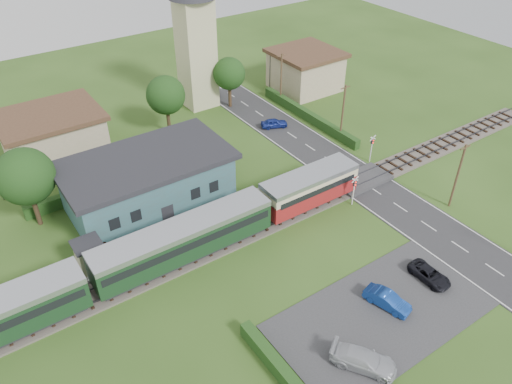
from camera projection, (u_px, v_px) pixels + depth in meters
ground at (299, 225)px, 46.92m from camera, size 120.00×120.00×0.00m
railway_track at (286, 214)px, 48.19m from camera, size 76.00×3.20×0.49m
road at (375, 190)px, 51.48m from camera, size 6.00×70.00×0.05m
car_park at (381, 315)px, 38.18m from camera, size 17.00×9.00×0.08m
crossing_deck at (361, 180)px, 52.70m from camera, size 6.20×3.40×0.45m
platform at (178, 233)px, 45.69m from camera, size 30.00×3.00×0.45m
equipment_hut at (89, 255)px, 41.14m from camera, size 2.30×2.30×2.55m
station_building at (148, 181)px, 48.12m from camera, size 16.00×9.00×5.30m
train at (149, 254)px, 40.56m from camera, size 43.20×2.90×3.40m
church_tower at (195, 29)px, 61.96m from camera, size 6.00×6.00×17.60m
house_west at (53, 136)px, 55.15m from camera, size 10.80×8.80×5.50m
house_east at (305, 70)px, 70.50m from camera, size 8.80×8.80×5.50m
hedge_carpark at (282, 372)px, 33.50m from camera, size 0.80×9.00×1.20m
hedge_roadside at (308, 116)px, 63.77m from camera, size 0.80×18.00×1.20m
hedge_station at (133, 177)px, 52.34m from camera, size 22.00×0.80×1.30m
tree_a at (25, 177)px, 43.99m from camera, size 5.20×5.20×8.00m
tree_b at (166, 95)px, 58.46m from camera, size 4.60×4.60×7.34m
tree_c at (229, 74)px, 64.59m from camera, size 4.20×4.20×6.78m
utility_pole_b at (457, 175)px, 47.28m from camera, size 1.40×0.22×7.00m
utility_pole_c at (343, 112)px, 57.98m from camera, size 1.40×0.22×7.00m
utility_pole_d at (281, 78)px, 66.02m from camera, size 1.40×0.22×7.00m
crossing_signal_near at (354, 187)px, 48.32m from camera, size 0.84×0.28×3.28m
crossing_signal_far at (372, 145)px, 54.83m from camera, size 0.84×0.28×3.28m
streetlamp_east at (270, 68)px, 70.53m from camera, size 0.30×0.30×5.15m
car_on_road at (274, 123)px, 62.17m from camera, size 3.54×2.47×1.12m
car_park_blue at (387, 300)px, 38.53m from camera, size 2.23×3.93×1.22m
car_park_silver at (364, 360)px, 34.10m from camera, size 4.06×4.85×1.33m
car_park_dark at (430, 275)px, 40.89m from camera, size 1.70×3.67×1.02m
pedestrian_near at (222, 205)px, 47.47m from camera, size 0.62×0.43×1.63m
pedestrian_far at (106, 249)px, 42.31m from camera, size 0.76×0.91×1.69m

